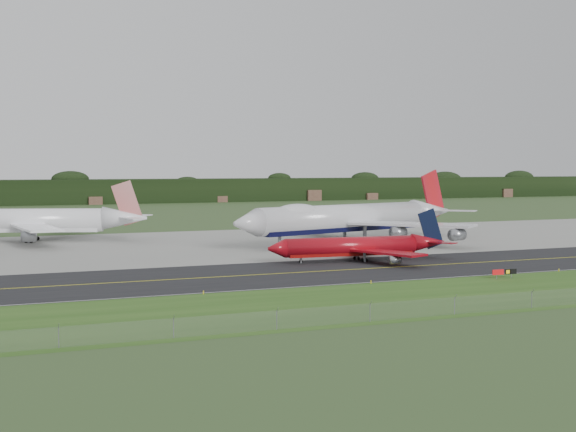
# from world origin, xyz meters

# --- Properties ---
(ground) EXTENTS (600.00, 600.00, 0.00)m
(ground) POSITION_xyz_m (0.00, 0.00, 0.00)
(ground) COLOR #2E4520
(ground) RESTS_ON ground
(grass_verge) EXTENTS (400.00, 30.00, 0.01)m
(grass_verge) POSITION_xyz_m (0.00, -35.00, 0.01)
(grass_verge) COLOR #294E17
(grass_verge) RESTS_ON ground
(taxiway) EXTENTS (400.00, 32.00, 0.02)m
(taxiway) POSITION_xyz_m (0.00, -4.00, 0.01)
(taxiway) COLOR black
(taxiway) RESTS_ON ground
(apron) EXTENTS (400.00, 78.00, 0.01)m
(apron) POSITION_xyz_m (0.00, 51.00, 0.01)
(apron) COLOR gray
(apron) RESTS_ON ground
(taxiway_centreline) EXTENTS (400.00, 0.40, 0.00)m
(taxiway_centreline) POSITION_xyz_m (0.00, -4.00, 0.03)
(taxiway_centreline) COLOR yellow
(taxiway_centreline) RESTS_ON taxiway
(taxiway_edge_line) EXTENTS (400.00, 0.25, 0.00)m
(taxiway_edge_line) POSITION_xyz_m (0.00, -19.50, 0.03)
(taxiway_edge_line) COLOR silver
(taxiway_edge_line) RESTS_ON taxiway
(perimeter_fence) EXTENTS (320.00, 0.10, 320.00)m
(perimeter_fence) POSITION_xyz_m (0.00, -48.00, 1.10)
(perimeter_fence) COLOR slate
(perimeter_fence) RESTS_ON ground
(horizon_treeline) EXTENTS (700.00, 25.00, 12.00)m
(horizon_treeline) POSITION_xyz_m (0.00, 273.76, 5.47)
(horizon_treeline) COLOR black
(horizon_treeline) RESTS_ON ground
(jet_ba_747) EXTENTS (69.10, 55.97, 17.69)m
(jet_ba_747) POSITION_xyz_m (24.69, 40.56, 6.02)
(jet_ba_747) COLOR silver
(jet_ba_747) RESTS_ON ground
(jet_red_737) EXTENTS (37.46, 30.45, 10.11)m
(jet_red_737) POSITION_xyz_m (9.82, 7.20, 2.80)
(jet_red_737) COLOR maroon
(jet_red_737) RESTS_ON ground
(jet_star_tail) EXTENTS (55.96, 45.54, 15.13)m
(jet_star_tail) POSITION_xyz_m (-46.20, 74.01, 5.04)
(jet_star_tail) COLOR white
(jet_star_tail) RESTS_ON ground
(taxiway_sign) EXTENTS (4.60, 0.39, 1.53)m
(taxiway_sign) POSITION_xyz_m (20.25, -24.00, 1.08)
(taxiway_sign) COLOR slate
(taxiway_sign) RESTS_ON ground
(edge_marker_left) EXTENTS (0.16, 0.16, 0.50)m
(edge_marker_left) POSITION_xyz_m (-30.42, -20.50, 0.25)
(edge_marker_left) COLOR yellow
(edge_marker_left) RESTS_ON ground
(edge_marker_center) EXTENTS (0.16, 0.16, 0.50)m
(edge_marker_center) POSITION_xyz_m (-2.86, -20.50, 0.25)
(edge_marker_center) COLOR yellow
(edge_marker_center) RESTS_ON ground
(edge_marker_right) EXTENTS (0.16, 0.16, 0.50)m
(edge_marker_right) POSITION_xyz_m (34.73, -20.50, 0.25)
(edge_marker_right) COLOR yellow
(edge_marker_right) RESTS_ON ground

